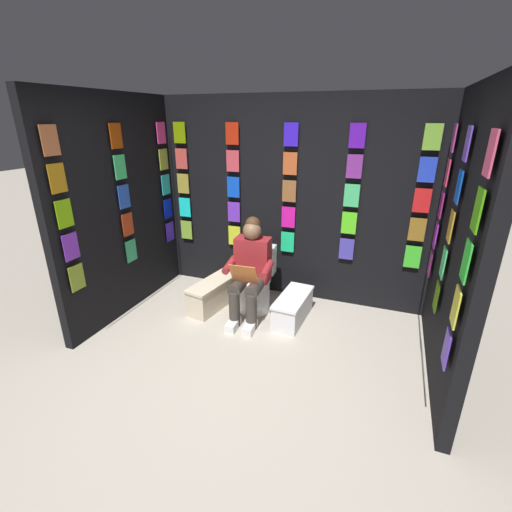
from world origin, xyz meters
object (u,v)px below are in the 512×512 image
Objects in this scene: toilet at (256,283)px; comic_longbox_far at (214,294)px; person_reading at (250,270)px; comic_longbox_near at (293,308)px.

toilet reaches higher than comic_longbox_far.
comic_longbox_near is at bearing -173.34° from person_reading.
person_reading is 0.67m from comic_longbox_far.
comic_longbox_near is 0.90× the size of comic_longbox_far.
toilet is 0.65× the size of person_reading.
toilet is at bearing -150.79° from comic_longbox_far.
comic_longbox_far is at bearing 15.53° from toilet.
toilet is 0.35m from person_reading.
toilet reaches higher than comic_longbox_near.
person_reading is 1.45× the size of comic_longbox_far.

